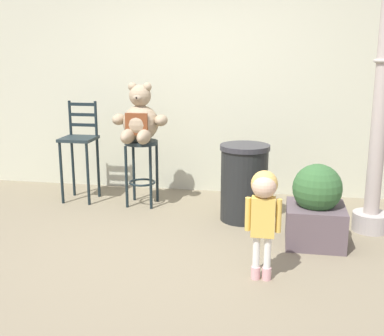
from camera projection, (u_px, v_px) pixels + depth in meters
ground_plane at (158, 254)px, 4.16m from camera, size 24.00×24.00×0.00m
building_wall at (200, 47)px, 5.82m from camera, size 6.07×0.30×3.50m
bar_stool_with_teddy at (142, 160)px, 5.40m from camera, size 0.37×0.37×0.74m
teddy_bear at (140, 120)px, 5.26m from camera, size 0.61×0.55×0.64m
child_walking at (264, 202)px, 3.56m from camera, size 0.27×0.21×0.85m
trash_bin at (244, 182)px, 4.93m from camera, size 0.50×0.50×0.79m
lamppost at (380, 118)px, 4.45m from camera, size 0.34×0.34×2.79m
bar_chair_empty at (80, 145)px, 5.55m from camera, size 0.37×0.37×1.14m
planter_with_shrub at (316, 208)px, 4.31m from camera, size 0.51×0.51×0.74m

